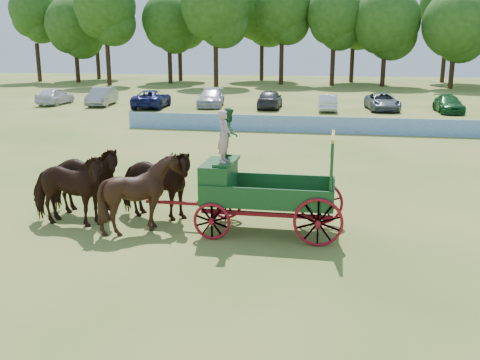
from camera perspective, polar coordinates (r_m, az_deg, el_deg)
ground at (r=16.58m, az=11.04°, el=-5.18°), size 160.00×160.00×0.00m
horse_lead_left at (r=17.08m, az=-17.94°, el=-0.97°), size 2.81×1.39×2.32m
horse_lead_right at (r=18.02m, az=-16.32°, el=-0.07°), size 2.79×1.35×2.32m
horse_wheel_left at (r=16.10m, az=-10.37°, el=-1.40°), size 2.23×2.01×2.33m
horse_wheel_right at (r=17.10m, az=-9.09°, el=-0.43°), size 2.89×1.60×2.32m
farm_dray at (r=15.76m, az=0.47°, el=0.14°), size 6.00×2.00×3.66m
sponsor_banner at (r=34.02m, az=9.17°, el=5.81°), size 26.00×0.08×1.05m
parked_cars at (r=46.72m, az=1.13°, el=8.56°), size 41.44×7.37×1.64m
treeline at (r=76.40m, az=7.74°, el=17.33°), size 87.54×24.20×15.83m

